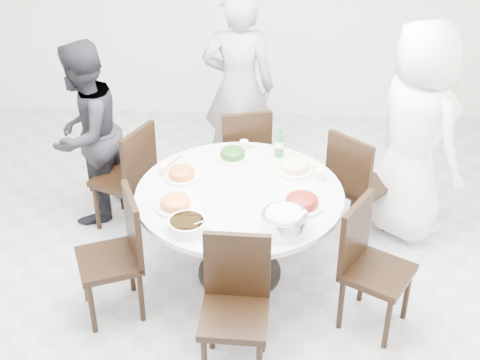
# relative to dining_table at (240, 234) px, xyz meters

# --- Properties ---
(floor) EXTENTS (6.00, 6.00, 0.01)m
(floor) POSITION_rel_dining_table_xyz_m (-0.19, -0.19, -0.38)
(floor) COLOR #B8B8BD
(floor) RESTS_ON ground
(dining_table) EXTENTS (1.50, 1.50, 0.75)m
(dining_table) POSITION_rel_dining_table_xyz_m (0.00, 0.00, 0.00)
(dining_table) COLOR silver
(dining_table) RESTS_ON floor
(chair_ne) EXTENTS (0.59, 0.59, 0.95)m
(chair_ne) POSITION_rel_dining_table_xyz_m (0.95, 0.62, 0.10)
(chair_ne) COLOR black
(chair_ne) RESTS_ON floor
(chair_n) EXTENTS (0.52, 0.52, 0.95)m
(chair_n) POSITION_rel_dining_table_xyz_m (-0.04, 1.05, 0.10)
(chair_n) COLOR black
(chair_n) RESTS_ON floor
(chair_nw) EXTENTS (0.56, 0.56, 0.95)m
(chair_nw) POSITION_rel_dining_table_xyz_m (-1.00, 0.61, 0.10)
(chair_nw) COLOR black
(chair_nw) RESTS_ON floor
(chair_sw) EXTENTS (0.55, 0.55, 0.95)m
(chair_sw) POSITION_rel_dining_table_xyz_m (-0.88, -0.46, 0.10)
(chair_sw) COLOR black
(chair_sw) RESTS_ON floor
(chair_s) EXTENTS (0.43, 0.43, 0.95)m
(chair_s) POSITION_rel_dining_table_xyz_m (0.02, -0.97, 0.10)
(chair_s) COLOR black
(chair_s) RESTS_ON floor
(chair_se) EXTENTS (0.57, 0.57, 0.95)m
(chair_se) POSITION_rel_dining_table_xyz_m (0.96, -0.49, 0.10)
(chair_se) COLOR black
(chair_se) RESTS_ON floor
(diner_right) EXTENTS (0.97, 1.06, 1.82)m
(diner_right) POSITION_rel_dining_table_xyz_m (1.35, 0.69, 0.53)
(diner_right) COLOR white
(diner_right) RESTS_ON floor
(diner_middle) EXTENTS (0.65, 0.43, 1.79)m
(diner_middle) POSITION_rel_dining_table_xyz_m (-0.09, 1.50, 0.52)
(diner_middle) COLOR black
(diner_middle) RESTS_ON floor
(diner_left) EXTENTS (0.80, 0.91, 1.57)m
(diner_left) POSITION_rel_dining_table_xyz_m (-1.31, 0.75, 0.41)
(diner_left) COLOR black
(diner_left) RESTS_ON floor
(dish_greens) EXTENTS (0.25, 0.25, 0.06)m
(dish_greens) POSITION_rel_dining_table_xyz_m (-0.08, 0.47, 0.41)
(dish_greens) COLOR white
(dish_greens) RESTS_ON dining_table
(dish_pale) EXTENTS (0.28, 0.28, 0.07)m
(dish_pale) POSITION_rel_dining_table_xyz_m (0.39, 0.31, 0.41)
(dish_pale) COLOR white
(dish_pale) RESTS_ON dining_table
(dish_orange) EXTENTS (0.25, 0.25, 0.07)m
(dish_orange) POSITION_rel_dining_table_xyz_m (-0.44, 0.16, 0.41)
(dish_orange) COLOR white
(dish_orange) RESTS_ON dining_table
(dish_redbrown) EXTENTS (0.29, 0.29, 0.07)m
(dish_redbrown) POSITION_rel_dining_table_xyz_m (0.44, -0.17, 0.41)
(dish_redbrown) COLOR white
(dish_redbrown) RESTS_ON dining_table
(dish_tofu) EXTENTS (0.27, 0.27, 0.07)m
(dish_tofu) POSITION_rel_dining_table_xyz_m (-0.43, -0.24, 0.41)
(dish_tofu) COLOR white
(dish_tofu) RESTS_ON dining_table
(rice_bowl) EXTENTS (0.31, 0.31, 0.13)m
(rice_bowl) POSITION_rel_dining_table_xyz_m (0.32, -0.45, 0.44)
(rice_bowl) COLOR silver
(rice_bowl) RESTS_ON dining_table
(soup_bowl) EXTENTS (0.25, 0.25, 0.08)m
(soup_bowl) POSITION_rel_dining_table_xyz_m (-0.32, -0.48, 0.41)
(soup_bowl) COLOR white
(soup_bowl) RESTS_ON dining_table
(beverage_bottle) EXTENTS (0.07, 0.07, 0.25)m
(beverage_bottle) POSITION_rel_dining_table_xyz_m (0.28, 0.54, 0.50)
(beverage_bottle) COLOR #296730
(beverage_bottle) RESTS_ON dining_table
(tea_cups) EXTENTS (0.07, 0.07, 0.08)m
(tea_cups) POSITION_rel_dining_table_xyz_m (-0.02, 0.60, 0.42)
(tea_cups) COLOR white
(tea_cups) RESTS_ON dining_table
(chopsticks) EXTENTS (0.24, 0.04, 0.01)m
(chopsticks) POSITION_rel_dining_table_xyz_m (0.02, 0.65, 0.38)
(chopsticks) COLOR tan
(chopsticks) RESTS_ON dining_table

